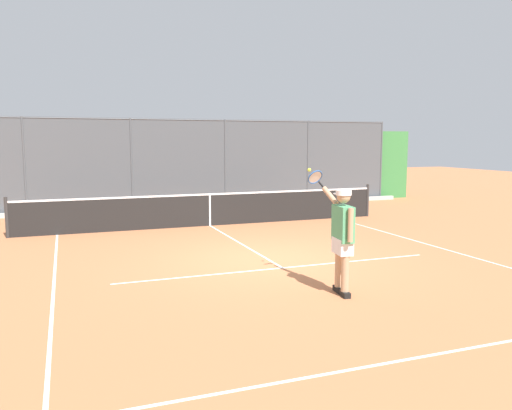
% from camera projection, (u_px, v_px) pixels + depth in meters
% --- Properties ---
extents(ground_plane, '(60.00, 60.00, 0.00)m').
position_uv_depth(ground_plane, '(268.00, 259.00, 10.82)').
color(ground_plane, '#B76B42').
extents(court_line_markings, '(8.51, 9.82, 0.01)m').
position_uv_depth(court_line_markings, '(289.00, 272.00, 9.78)').
color(court_line_markings, white).
rests_on(court_line_markings, ground).
extents(fence_backdrop, '(20.35, 1.37, 3.30)m').
position_uv_depth(fence_backdrop, '(176.00, 169.00, 19.25)').
color(fence_backdrop, '#474C51').
rests_on(fence_backdrop, ground).
extents(tennis_net, '(10.93, 0.09, 1.07)m').
position_uv_depth(tennis_net, '(210.00, 209.00, 15.02)').
color(tennis_net, '#2D2D2D').
rests_on(tennis_net, ground).
extents(tennis_player, '(0.36, 1.44, 2.02)m').
position_uv_depth(tennis_player, '(342.00, 233.00, 8.25)').
color(tennis_player, black).
rests_on(tennis_player, ground).
extents(tennis_ball_near_net, '(0.07, 0.07, 0.07)m').
position_uv_depth(tennis_ball_near_net, '(342.00, 270.00, 9.80)').
color(tennis_ball_near_net, '#CCDB33').
rests_on(tennis_ball_near_net, ground).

